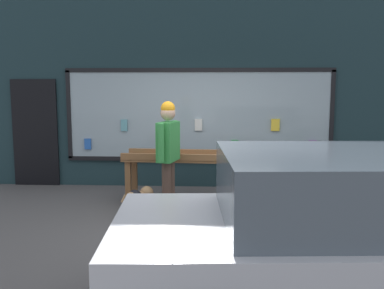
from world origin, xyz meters
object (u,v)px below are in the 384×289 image
Objects in this scene: small_dog at (138,197)px; person_browsing at (168,149)px; parked_car at (361,231)px; display_table_main at (201,162)px; sandwich_board_sign at (328,179)px.

person_browsing is at bearing -22.51° from small_dog.
parked_car reaches higher than small_dog.
display_table_main is 5.56× the size of small_dog.
person_browsing is at bearing -126.64° from display_table_main.
person_browsing is (-0.48, -0.64, 0.32)m from display_table_main.
person_browsing is at bearing 120.39° from parked_car.
sandwich_board_sign is at bearing -34.28° from small_dog.
parked_car reaches higher than display_table_main.
small_dog is at bearing -137.46° from display_table_main.
small_dog is 3.57m from parked_car.
person_browsing is 1.83× the size of sandwich_board_sign.
sandwich_board_sign reaches higher than display_table_main.
person_browsing is 0.86m from small_dog.
parked_car is (1.46, -3.47, 0.04)m from display_table_main.
person_browsing reaches higher than parked_car.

